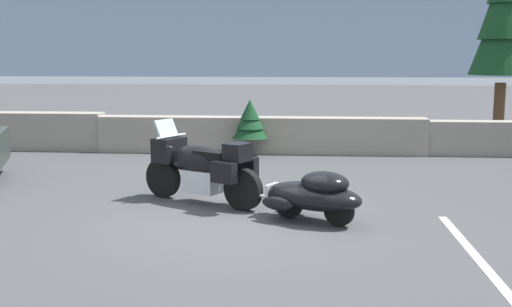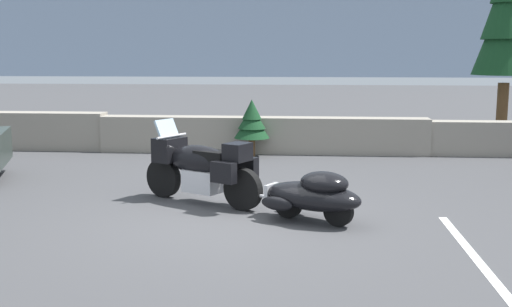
{
  "view_description": "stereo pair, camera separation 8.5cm",
  "coord_description": "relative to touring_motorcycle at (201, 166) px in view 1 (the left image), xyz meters",
  "views": [
    {
      "loc": [
        1.01,
        -8.9,
        2.42
      ],
      "look_at": [
        0.28,
        0.8,
        0.85
      ],
      "focal_mm": 43.64,
      "sensor_mm": 36.0,
      "label": 1
    },
    {
      "loc": [
        1.09,
        -8.9,
        2.42
      ],
      "look_at": [
        0.28,
        0.8,
        0.85
      ],
      "focal_mm": 43.64,
      "sensor_mm": 36.0,
      "label": 2
    }
  ],
  "objects": [
    {
      "name": "ground_plane",
      "position": [
        0.63,
        -0.9,
        -0.62
      ],
      "size": [
        80.0,
        80.0,
        0.0
      ],
      "primitive_type": "plane",
      "color": "#424244"
    },
    {
      "name": "pine_sapling_near",
      "position": [
        0.4,
        4.73,
        0.22
      ],
      "size": [
        0.84,
        0.84,
        1.35
      ],
      "color": "brown",
      "rests_on": "ground"
    },
    {
      "name": "car_shaped_trailer",
      "position": [
        1.81,
        -1.01,
        -0.21
      ],
      "size": [
        2.1,
        1.39,
        0.76
      ],
      "color": "black",
      "rests_on": "ground"
    },
    {
      "name": "pine_tree_tall",
      "position": [
        6.96,
        7.49,
        2.93
      ],
      "size": [
        1.73,
        1.73,
        5.67
      ],
      "color": "brown",
      "rests_on": "ground"
    },
    {
      "name": "parking_stripe_marker",
      "position": [
        3.74,
        -2.4,
        -0.62
      ],
      "size": [
        0.12,
        3.6,
        0.01
      ],
      "primitive_type": "cube",
      "color": "silver",
      "rests_on": "ground"
    },
    {
      "name": "touring_motorcycle",
      "position": [
        0.0,
        0.0,
        0.0
      ],
      "size": [
        2.09,
        1.4,
        1.33
      ],
      "color": "black",
      "rests_on": "ground"
    },
    {
      "name": "distant_ridgeline",
      "position": [
        0.63,
        95.31,
        7.38
      ],
      "size": [
        240.0,
        80.0,
        16.0
      ],
      "primitive_type": "cube",
      "color": "#8C9EB7",
      "rests_on": "ground"
    },
    {
      "name": "stone_guard_wall",
      "position": [
        -0.05,
        5.31,
        -0.18
      ],
      "size": [
        24.0,
        0.66,
        0.95
      ],
      "color": "gray",
      "rests_on": "ground"
    }
  ]
}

